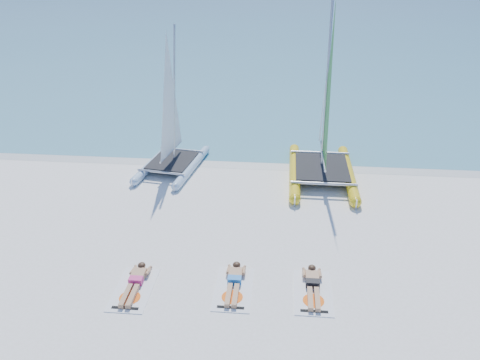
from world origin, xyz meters
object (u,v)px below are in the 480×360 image
object	(u,v)px
catamaran_blue	(171,128)
catamaran_yellow	(325,118)
towel_c	(313,292)
towel_a	(134,289)
towel_b	(234,289)
sunbather_c	(313,284)
sunbather_a	(135,281)
sunbather_b	(234,281)

from	to	relation	value
catamaran_blue	catamaran_yellow	bearing A→B (deg)	9.89
towel_c	towel_a	bearing A→B (deg)	-176.13
catamaran_yellow	towel_b	size ratio (longest dim) A/B	3.94
towel_a	sunbather_c	bearing A→B (deg)	6.16
catamaran_blue	sunbather_c	size ratio (longest dim) A/B	3.38
sunbather_a	sunbather_c	distance (m)	4.79
towel_a	sunbather_b	xyz separation A→B (m)	(2.66, 0.46, 0.11)
catamaran_yellow	towel_b	distance (m)	8.56
catamaran_yellow	sunbather_c	world-z (taller)	catamaran_yellow
sunbather_c	catamaran_blue	bearing A→B (deg)	126.50
sunbather_c	sunbather_a	bearing A→B (deg)	-176.13
towel_a	towel_b	world-z (taller)	same
sunbather_a	towel_c	size ratio (longest dim) A/B	0.93
sunbather_a	towel_c	xyz separation A→B (m)	(4.78, 0.13, -0.11)
sunbather_a	sunbather_b	bearing A→B (deg)	5.79
sunbather_a	towel_c	distance (m)	4.78
sunbather_a	towel_a	bearing A→B (deg)	-90.00
catamaran_blue	towel_a	xyz separation A→B (m)	(0.68, -7.88, -1.73)
catamaran_yellow	sunbather_c	size ratio (longest dim) A/B	4.22
catamaran_blue	towel_a	bearing A→B (deg)	-76.69
sunbather_a	sunbather_c	xyz separation A→B (m)	(4.78, 0.32, 0.00)
catamaran_yellow	sunbather_a	distance (m)	9.80
catamaran_yellow	sunbather_a	size ratio (longest dim) A/B	4.22
towel_b	towel_c	size ratio (longest dim) A/B	1.00
catamaran_blue	sunbather_a	size ratio (longest dim) A/B	3.38
towel_a	catamaran_blue	bearing A→B (deg)	94.90
towel_a	towel_b	size ratio (longest dim) A/B	1.00
towel_c	catamaran_blue	bearing A→B (deg)	125.80
sunbather_b	towel_c	bearing A→B (deg)	-3.76
towel_a	towel_c	distance (m)	4.79
towel_c	sunbather_c	bearing A→B (deg)	90.00
sunbather_b	towel_c	size ratio (longest dim) A/B	0.93
towel_a	towel_c	size ratio (longest dim) A/B	1.00
catamaran_blue	sunbather_b	size ratio (longest dim) A/B	3.38
sunbather_a	catamaran_yellow	bearing A→B (deg)	55.27
catamaran_blue	towel_b	size ratio (longest dim) A/B	3.15
sunbather_b	towel_c	distance (m)	2.12
catamaran_blue	towel_b	distance (m)	8.49
catamaran_yellow	towel_c	size ratio (longest dim) A/B	3.94
catamaran_blue	towel_a	distance (m)	8.10
sunbather_b	towel_b	bearing A→B (deg)	-90.00
catamaran_yellow	sunbather_b	bearing A→B (deg)	-109.62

